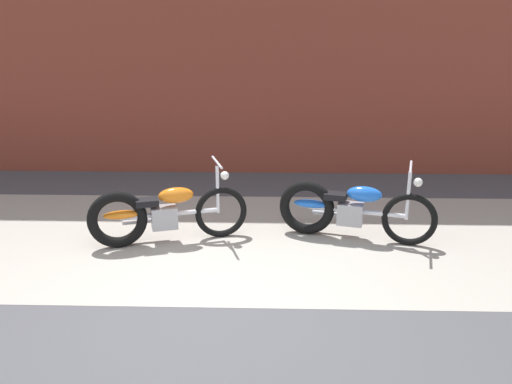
% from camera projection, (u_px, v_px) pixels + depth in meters
% --- Properties ---
extents(ground_plane, '(80.00, 80.00, 0.00)m').
position_uv_depth(ground_plane, '(210.00, 308.00, 5.19)').
color(ground_plane, '#47474C').
extents(sidewalk_slab, '(36.00, 3.50, 0.01)m').
position_uv_depth(sidewalk_slab, '(225.00, 239.00, 6.85)').
color(sidewalk_slab, '#9E998E').
rests_on(sidewalk_slab, ground).
extents(motorcycle_orange, '(1.95, 0.81, 1.03)m').
position_uv_depth(motorcycle_orange, '(158.00, 214.00, 6.60)').
color(motorcycle_orange, black).
rests_on(motorcycle_orange, ground).
extents(motorcycle_blue, '(1.96, 0.77, 1.03)m').
position_uv_depth(motorcycle_blue, '(345.00, 209.00, 6.77)').
color(motorcycle_blue, black).
rests_on(motorcycle_blue, ground).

